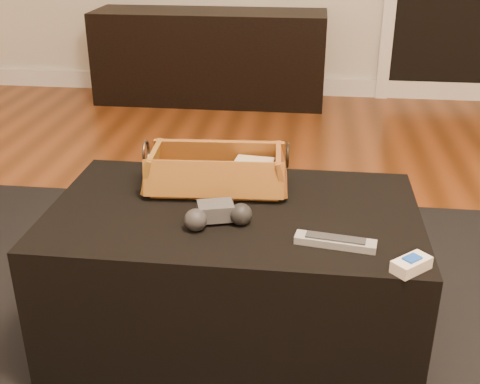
# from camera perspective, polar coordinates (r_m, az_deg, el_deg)

# --- Properties ---
(floor) EXTENTS (5.00, 5.50, 0.01)m
(floor) POSITION_cam_1_polar(r_m,az_deg,el_deg) (1.88, -6.14, -13.44)
(floor) COLOR brown
(floor) RESTS_ON ground
(baseboard) EXTENTS (5.00, 0.04, 0.12)m
(baseboard) POSITION_cam_1_polar(r_m,az_deg,el_deg) (4.32, 1.83, 10.13)
(baseboard) COLOR white
(baseboard) RESTS_ON floor
(media_cabinet) EXTENTS (1.51, 0.45, 0.59)m
(media_cabinet) POSITION_cam_1_polar(r_m,az_deg,el_deg) (4.09, -2.85, 12.68)
(media_cabinet) COLOR black
(media_cabinet) RESTS_ON floor
(area_rug) EXTENTS (2.60, 2.00, 0.01)m
(area_rug) POSITION_cam_1_polar(r_m,az_deg,el_deg) (1.82, -0.76, -14.38)
(area_rug) COLOR black
(area_rug) RESTS_ON floor
(ottoman) EXTENTS (1.00, 0.60, 0.42)m
(ottoman) POSITION_cam_1_polar(r_m,az_deg,el_deg) (1.73, -0.58, -7.81)
(ottoman) COLOR black
(ottoman) RESTS_ON area_rug
(tv_remote) EXTENTS (0.22, 0.08, 0.02)m
(tv_remote) POSITION_cam_1_polar(r_m,az_deg,el_deg) (1.73, -2.94, 0.98)
(tv_remote) COLOR black
(tv_remote) RESTS_ON wicker_basket
(cloth_bundle) EXTENTS (0.12, 0.09, 0.06)m
(cloth_bundle) POSITION_cam_1_polar(r_m,az_deg,el_deg) (1.76, 1.34, 2.07)
(cloth_bundle) COLOR tan
(cloth_bundle) RESTS_ON wicker_basket
(wicker_basket) EXTENTS (0.42, 0.24, 0.14)m
(wicker_basket) POSITION_cam_1_polar(r_m,az_deg,el_deg) (1.74, -2.24, 1.85)
(wicker_basket) COLOR #9F5724
(wicker_basket) RESTS_ON ottoman
(game_controller) EXTENTS (0.18, 0.13, 0.06)m
(game_controller) POSITION_cam_1_polar(r_m,az_deg,el_deg) (1.54, -2.16, -2.16)
(game_controller) COLOR #39393C
(game_controller) RESTS_ON ottoman
(silver_remote) EXTENTS (0.20, 0.07, 0.02)m
(silver_remote) POSITION_cam_1_polar(r_m,az_deg,el_deg) (1.47, 9.03, -4.66)
(silver_remote) COLOR #989A9F
(silver_remote) RESTS_ON ottoman
(cream_gadget) EXTENTS (0.10, 0.10, 0.03)m
(cream_gadget) POSITION_cam_1_polar(r_m,az_deg,el_deg) (1.40, 15.94, -6.62)
(cream_gadget) COLOR silver
(cream_gadget) RESTS_ON ottoman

